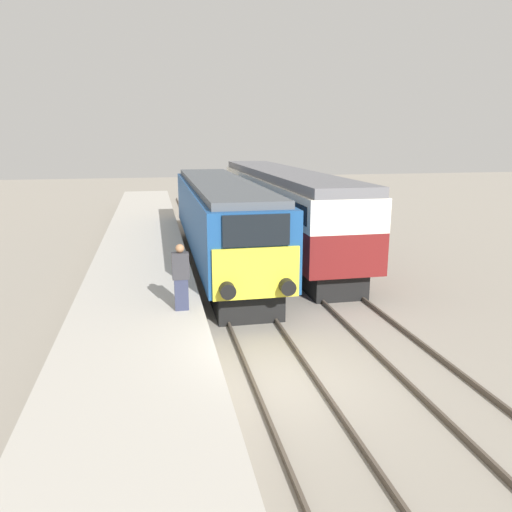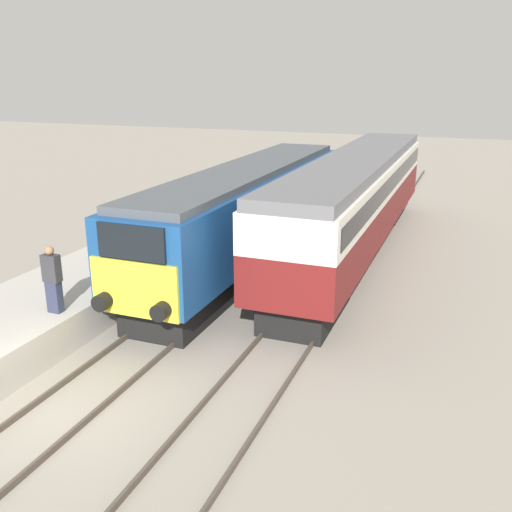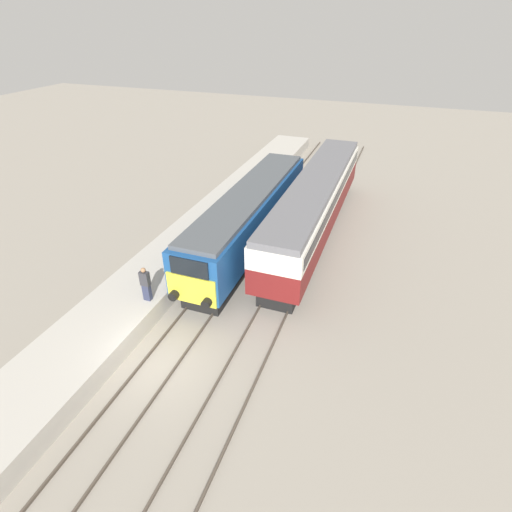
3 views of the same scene
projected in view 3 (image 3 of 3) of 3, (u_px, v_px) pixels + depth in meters
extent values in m
plane|color=gray|center=(159.00, 366.00, 16.72)|extent=(120.00, 120.00, 0.00)
cube|color=#B7B2A8|center=(182.00, 250.00, 23.83)|extent=(3.50, 50.00, 0.99)
cube|color=#4C4238|center=(198.00, 293.00, 20.90)|extent=(0.07, 60.00, 0.14)
cube|color=#4C4238|center=(223.00, 299.00, 20.48)|extent=(0.07, 60.00, 0.14)
cube|color=#4C4238|center=(259.00, 307.00, 19.91)|extent=(0.07, 60.00, 0.14)
cube|color=#4C4238|center=(287.00, 314.00, 19.49)|extent=(0.07, 60.00, 0.14)
cube|color=black|center=(216.00, 282.00, 21.03)|extent=(2.03, 4.00, 1.00)
cube|color=black|center=(275.00, 206.00, 29.18)|extent=(2.03, 4.00, 1.00)
cube|color=navy|center=(250.00, 213.00, 24.20)|extent=(2.70, 15.18, 2.45)
cube|color=yellow|center=(191.00, 290.00, 18.35)|extent=(2.48, 0.10, 1.47)
cube|color=black|center=(189.00, 268.00, 17.71)|extent=(1.89, 0.10, 0.88)
cube|color=#4C5156|center=(250.00, 192.00, 23.49)|extent=(2.38, 14.57, 0.24)
cylinder|color=black|center=(174.00, 296.00, 18.63)|extent=(0.44, 0.35, 0.44)
cylinder|color=black|center=(207.00, 303.00, 18.14)|extent=(0.44, 0.35, 0.44)
cube|color=black|center=(284.00, 283.00, 21.01)|extent=(1.89, 3.60, 0.95)
cube|color=black|center=(332.00, 191.00, 31.77)|extent=(1.89, 3.60, 0.95)
cube|color=maroon|center=(315.00, 211.00, 25.76)|extent=(2.70, 17.85, 1.45)
cube|color=silver|center=(316.00, 192.00, 25.08)|extent=(2.71, 17.85, 1.14)
cube|color=black|center=(316.00, 192.00, 25.08)|extent=(2.75, 17.13, 0.63)
cube|color=slate|center=(317.00, 181.00, 24.69)|extent=(2.48, 17.85, 0.36)
cube|color=#2D334C|center=(147.00, 292.00, 18.76)|extent=(0.36, 0.24, 0.85)
cube|color=#333338|center=(145.00, 279.00, 18.35)|extent=(0.44, 0.26, 0.71)
sphere|color=#9E704C|center=(143.00, 270.00, 18.11)|extent=(0.23, 0.23, 0.23)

